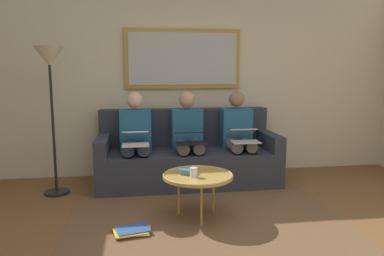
{
  "coord_description": "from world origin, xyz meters",
  "views": [
    {
      "loc": [
        0.61,
        2.48,
        1.41
      ],
      "look_at": [
        0.0,
        -1.7,
        0.75
      ],
      "focal_mm": 35.16,
      "sensor_mm": 36.0,
      "label": 1
    }
  ],
  "objects_px": {
    "bowl": "(187,171)",
    "laptop_black": "(191,137)",
    "framed_mirror": "(183,59)",
    "laptop_silver": "(244,135)",
    "couch": "(187,157)",
    "standing_lamp": "(50,73)",
    "person_middle": "(188,135)",
    "person_right": "(136,136)",
    "magazine_stack": "(132,231)",
    "cup": "(194,172)",
    "laptop_white": "(136,138)",
    "coffee_table": "(198,176)",
    "person_left": "(238,134)"
  },
  "relations": [
    {
      "from": "couch",
      "to": "magazine_stack",
      "type": "height_order",
      "value": "couch"
    },
    {
      "from": "person_left",
      "to": "laptop_white",
      "type": "bearing_deg",
      "value": 10.62
    },
    {
      "from": "person_middle",
      "to": "couch",
      "type": "bearing_deg",
      "value": -90.0
    },
    {
      "from": "person_middle",
      "to": "laptop_black",
      "type": "bearing_deg",
      "value": 90.0
    },
    {
      "from": "couch",
      "to": "person_right",
      "type": "relative_size",
      "value": 1.93
    },
    {
      "from": "person_right",
      "to": "laptop_white",
      "type": "bearing_deg",
      "value": 90.0
    },
    {
      "from": "coffee_table",
      "to": "person_middle",
      "type": "xyz_separation_m",
      "value": [
        -0.06,
        -1.15,
        0.19
      ]
    },
    {
      "from": "couch",
      "to": "cup",
      "type": "height_order",
      "value": "couch"
    },
    {
      "from": "cup",
      "to": "laptop_white",
      "type": "xyz_separation_m",
      "value": [
        0.53,
        -0.98,
        0.16
      ]
    },
    {
      "from": "laptop_black",
      "to": "magazine_stack",
      "type": "relative_size",
      "value": 1.05
    },
    {
      "from": "coffee_table",
      "to": "laptop_white",
      "type": "relative_size",
      "value": 1.82
    },
    {
      "from": "couch",
      "to": "magazine_stack",
      "type": "xyz_separation_m",
      "value": [
        0.68,
        1.48,
        -0.29
      ]
    },
    {
      "from": "cup",
      "to": "standing_lamp",
      "type": "xyz_separation_m",
      "value": [
        1.44,
        -1.02,
        0.9
      ]
    },
    {
      "from": "coffee_table",
      "to": "person_right",
      "type": "height_order",
      "value": "person_right"
    },
    {
      "from": "cup",
      "to": "person_right",
      "type": "distance_m",
      "value": 1.34
    },
    {
      "from": "laptop_black",
      "to": "laptop_white",
      "type": "bearing_deg",
      "value": -1.19
    },
    {
      "from": "coffee_table",
      "to": "person_middle",
      "type": "relative_size",
      "value": 0.58
    },
    {
      "from": "laptop_silver",
      "to": "laptop_black",
      "type": "relative_size",
      "value": 1.02
    },
    {
      "from": "person_left",
      "to": "person_right",
      "type": "height_order",
      "value": "same"
    },
    {
      "from": "framed_mirror",
      "to": "cup",
      "type": "relative_size",
      "value": 16.92
    },
    {
      "from": "laptop_white",
      "to": "laptop_black",
      "type": "bearing_deg",
      "value": 178.81
    },
    {
      "from": "bowl",
      "to": "person_left",
      "type": "xyz_separation_m",
      "value": [
        -0.8,
        -1.09,
        0.16
      ]
    },
    {
      "from": "cup",
      "to": "laptop_silver",
      "type": "relative_size",
      "value": 0.25
    },
    {
      "from": "couch",
      "to": "laptop_silver",
      "type": "xyz_separation_m",
      "value": [
        -0.64,
        0.31,
        0.32
      ]
    },
    {
      "from": "laptop_silver",
      "to": "person_middle",
      "type": "bearing_deg",
      "value": -20.58
    },
    {
      "from": "laptop_silver",
      "to": "standing_lamp",
      "type": "xyz_separation_m",
      "value": [
        2.19,
        -0.04,
        0.74
      ]
    },
    {
      "from": "person_right",
      "to": "laptop_black",
      "type": "bearing_deg",
      "value": 158.42
    },
    {
      "from": "cup",
      "to": "laptop_silver",
      "type": "height_order",
      "value": "laptop_silver"
    },
    {
      "from": "cup",
      "to": "laptop_white",
      "type": "relative_size",
      "value": 0.25
    },
    {
      "from": "couch",
      "to": "framed_mirror",
      "type": "xyz_separation_m",
      "value": [
        0.0,
        -0.39,
        1.24
      ]
    },
    {
      "from": "person_middle",
      "to": "magazine_stack",
      "type": "xyz_separation_m",
      "value": [
        0.68,
        1.41,
        -0.58
      ]
    },
    {
      "from": "laptop_silver",
      "to": "standing_lamp",
      "type": "distance_m",
      "value": 2.31
    },
    {
      "from": "couch",
      "to": "cup",
      "type": "bearing_deg",
      "value": 85.03
    },
    {
      "from": "couch",
      "to": "framed_mirror",
      "type": "relative_size",
      "value": 1.44
    },
    {
      "from": "couch",
      "to": "laptop_silver",
      "type": "relative_size",
      "value": 6.09
    },
    {
      "from": "person_middle",
      "to": "person_right",
      "type": "bearing_deg",
      "value": 0.0
    },
    {
      "from": "framed_mirror",
      "to": "laptop_silver",
      "type": "bearing_deg",
      "value": 132.55
    },
    {
      "from": "couch",
      "to": "cup",
      "type": "distance_m",
      "value": 1.3
    },
    {
      "from": "bowl",
      "to": "laptop_black",
      "type": "distance_m",
      "value": 0.87
    },
    {
      "from": "couch",
      "to": "person_right",
      "type": "height_order",
      "value": "person_right"
    },
    {
      "from": "laptop_silver",
      "to": "standing_lamp",
      "type": "relative_size",
      "value": 0.22
    },
    {
      "from": "cup",
      "to": "framed_mirror",
      "type": "bearing_deg",
      "value": -93.82
    },
    {
      "from": "cup",
      "to": "person_right",
      "type": "relative_size",
      "value": 0.08
    },
    {
      "from": "cup",
      "to": "bowl",
      "type": "distance_m",
      "value": 0.14
    },
    {
      "from": "laptop_black",
      "to": "person_right",
      "type": "bearing_deg",
      "value": -21.58
    },
    {
      "from": "coffee_table",
      "to": "standing_lamp",
      "type": "bearing_deg",
      "value": -32.55
    },
    {
      "from": "laptop_black",
      "to": "framed_mirror",
      "type": "bearing_deg",
      "value": -90.0
    },
    {
      "from": "framed_mirror",
      "to": "magazine_stack",
      "type": "distance_m",
      "value": 2.51
    },
    {
      "from": "couch",
      "to": "standing_lamp",
      "type": "bearing_deg",
      "value": 9.8
    },
    {
      "from": "person_right",
      "to": "coffee_table",
      "type": "bearing_deg",
      "value": 116.71
    }
  ]
}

